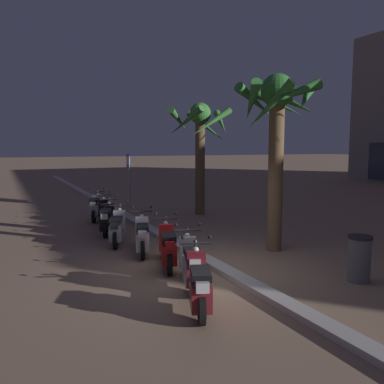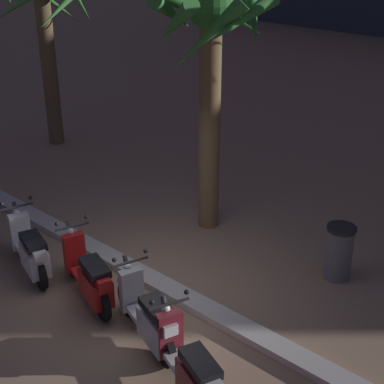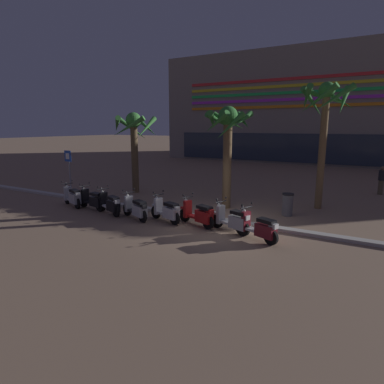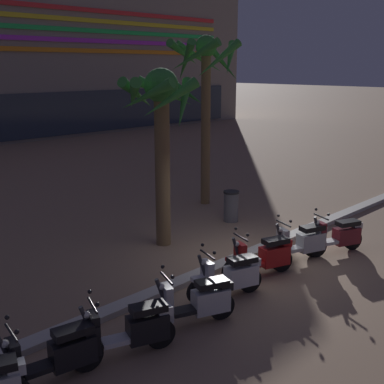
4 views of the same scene
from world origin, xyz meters
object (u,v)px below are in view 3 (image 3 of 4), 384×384
object	(u,v)px
scooter_white_tail_end	(167,211)
scooter_maroon_mid_front	(259,228)
crossing_sign	(69,167)
scooter_silver_mid_rear	(233,220)
scooter_red_mid_centre	(199,214)
litter_bin	(288,204)
scooter_black_lead_nearest	(110,204)
palm_tree_far_corner	(228,133)
palm_tree_by_mall_entrance	(325,112)
scooter_black_second_in_line	(93,200)
palm_tree_near_sign	(134,134)
scooter_silver_gap_after_mid	(73,197)
pedestrian_strolling_near_curb	(381,180)
scooter_silver_far_back	(136,209)

from	to	relation	value
scooter_white_tail_end	scooter_maroon_mid_front	distance (m)	3.83
crossing_sign	scooter_silver_mid_rear	bearing A→B (deg)	-10.29
scooter_red_mid_centre	litter_bin	world-z (taller)	scooter_red_mid_centre
scooter_black_lead_nearest	palm_tree_far_corner	xyz separation A→B (m)	(3.82, 3.53, 2.97)
scooter_red_mid_centre	palm_tree_by_mall_entrance	bearing A→B (deg)	56.23
scooter_white_tail_end	scooter_black_second_in_line	bearing A→B (deg)	-179.87
palm_tree_near_sign	litter_bin	bearing A→B (deg)	-4.95
scooter_silver_mid_rear	palm_tree_near_sign	size ratio (longest dim) A/B	0.38
scooter_maroon_mid_front	scooter_silver_mid_rear	bearing A→B (deg)	161.29
crossing_sign	palm_tree_far_corner	bearing A→B (deg)	8.45
scooter_silver_gap_after_mid	scooter_black_second_in_line	distance (m)	1.24
scooter_red_mid_centre	palm_tree_near_sign	xyz separation A→B (m)	(-6.18, 3.91, 2.82)
crossing_sign	pedestrian_strolling_near_curb	xyz separation A→B (m)	(15.06, 8.27, -0.69)
scooter_black_second_in_line	palm_tree_near_sign	world-z (taller)	palm_tree_near_sign
palm_tree_far_corner	litter_bin	bearing A→B (deg)	0.48
litter_bin	palm_tree_near_sign	bearing A→B (deg)	175.05
scooter_silver_far_back	scooter_white_tail_end	bearing A→B (deg)	13.27
scooter_silver_gap_after_mid	litter_bin	bearing A→B (deg)	20.40
scooter_black_second_in_line	pedestrian_strolling_near_curb	xyz separation A→B (m)	(11.27, 10.26, 0.37)
scooter_silver_mid_rear	palm_tree_by_mall_entrance	size ratio (longest dim) A/B	0.31
crossing_sign	palm_tree_by_mall_entrance	bearing A→B (deg)	14.84
pedestrian_strolling_near_curb	litter_bin	xyz separation A→B (m)	(-3.41, -6.93, -0.33)
scooter_silver_far_back	scooter_white_tail_end	world-z (taller)	same
pedestrian_strolling_near_curb	litter_bin	distance (m)	7.73
scooter_black_lead_nearest	pedestrian_strolling_near_curb	xyz separation A→B (m)	(10.02, 10.49, 0.36)
scooter_black_lead_nearest	litter_bin	world-z (taller)	scooter_black_lead_nearest
scooter_silver_gap_after_mid	palm_tree_far_corner	xyz separation A→B (m)	(6.31, 3.36, 2.96)
pedestrian_strolling_near_curb	litter_bin	bearing A→B (deg)	-116.17
crossing_sign	litter_bin	size ratio (longest dim) A/B	2.53
scooter_silver_far_back	scooter_maroon_mid_front	size ratio (longest dim) A/B	1.01
palm_tree_far_corner	palm_tree_near_sign	bearing A→B (deg)	172.52
scooter_silver_gap_after_mid	scooter_white_tail_end	size ratio (longest dim) A/B	1.02
palm_tree_by_mall_entrance	litter_bin	distance (m)	4.39
scooter_black_lead_nearest	scooter_red_mid_centre	world-z (taller)	same
scooter_silver_far_back	scooter_red_mid_centre	world-z (taller)	same
palm_tree_by_mall_entrance	palm_tree_near_sign	world-z (taller)	palm_tree_by_mall_entrance
scooter_white_tail_end	pedestrian_strolling_near_curb	xyz separation A→B (m)	(7.27, 10.25, 0.37)
scooter_silver_gap_after_mid	palm_tree_far_corner	size ratio (longest dim) A/B	0.37
scooter_silver_gap_after_mid	scooter_silver_mid_rear	world-z (taller)	same
palm_tree_by_mall_entrance	scooter_red_mid_centre	bearing A→B (deg)	-123.77
scooter_red_mid_centre	scooter_black_lead_nearest	bearing A→B (deg)	-174.44
scooter_black_second_in_line	scooter_silver_far_back	world-z (taller)	same
scooter_silver_far_back	pedestrian_strolling_near_curb	world-z (taller)	pedestrian_strolling_near_curb
scooter_silver_mid_rear	palm_tree_by_mall_entrance	xyz separation A→B (m)	(2.03, 5.24, 3.84)
scooter_silver_far_back	scooter_silver_gap_after_mid	bearing A→B (deg)	176.52
scooter_maroon_mid_front	litter_bin	xyz separation A→B (m)	(0.05, 3.61, 0.04)
scooter_black_second_in_line	palm_tree_near_sign	distance (m)	5.04
scooter_black_lead_nearest	palm_tree_far_corner	distance (m)	5.99
scooter_silver_far_back	scooter_red_mid_centre	size ratio (longest dim) A/B	0.96
scooter_white_tail_end	crossing_sign	bearing A→B (deg)	165.73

